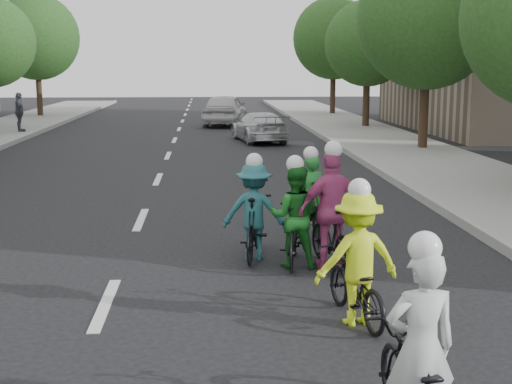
{
  "coord_description": "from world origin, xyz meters",
  "views": [
    {
      "loc": [
        1.3,
        -8.66,
        2.96
      ],
      "look_at": [
        2.06,
        2.31,
        1.0
      ],
      "focal_mm": 50.0,
      "sensor_mm": 36.0,
      "label": 1
    }
  ],
  "objects": [
    {
      "name": "ground",
      "position": [
        0.0,
        0.0,
        0.0
      ],
      "size": [
        120.0,
        120.0,
        0.0
      ],
      "primitive_type": "plane",
      "color": "black",
      "rests_on": "ground"
    },
    {
      "name": "sidewalk_right",
      "position": [
        8.0,
        10.0,
        0.07
      ],
      "size": [
        4.0,
        80.0,
        0.15
      ],
      "primitive_type": "cube",
      "color": "gray",
      "rests_on": "ground"
    },
    {
      "name": "curb_right",
      "position": [
        6.05,
        10.0,
        0.09
      ],
      "size": [
        0.18,
        80.0,
        0.18
      ],
      "primitive_type": "cube",
      "color": "#999993",
      "rests_on": "ground"
    },
    {
      "name": "tree_l_5",
      "position": [
        -8.2,
        33.0,
        4.52
      ],
      "size": [
        4.8,
        4.8,
        6.93
      ],
      "color": "black",
      "rests_on": "ground"
    },
    {
      "name": "tree_r_1",
      "position": [
        8.8,
        15.6,
        4.52
      ],
      "size": [
        4.8,
        4.8,
        6.93
      ],
      "color": "black",
      "rests_on": "ground"
    },
    {
      "name": "tree_r_2",
      "position": [
        8.8,
        24.6,
        3.96
      ],
      "size": [
        4.0,
        4.0,
        5.97
      ],
      "color": "black",
      "rests_on": "ground"
    },
    {
      "name": "tree_r_3",
      "position": [
        8.8,
        33.6,
        4.52
      ],
      "size": [
        4.8,
        4.8,
        6.93
      ],
      "color": "black",
      "rests_on": "ground"
    },
    {
      "name": "cyclist_0",
      "position": [
        2.94,
        -3.45,
        0.55
      ],
      "size": [
        0.71,
        1.69,
        1.72
      ],
      "rotation": [
        0.0,
        0.0,
        3.23
      ],
      "color": "black",
      "rests_on": "ground"
    },
    {
      "name": "cyclist_1",
      "position": [
        3.07,
        3.41,
        0.57
      ],
      "size": [
        0.79,
        1.73,
        1.6
      ],
      "rotation": [
        0.0,
        0.0,
        3.34
      ],
      "color": "black",
      "rests_on": "ground"
    },
    {
      "name": "cyclist_2",
      "position": [
        2.58,
        1.6,
        0.63
      ],
      "size": [
        0.83,
        1.62,
        1.67
      ],
      "rotation": [
        0.0,
        0.0,
        2.97
      ],
      "color": "black",
      "rests_on": "ground"
    },
    {
      "name": "cyclist_3",
      "position": [
        3.01,
        -0.81,
        0.63
      ],
      "size": [
        1.1,
        1.65,
        1.71
      ],
      "rotation": [
        0.0,
        0.0,
        3.34
      ],
      "color": "black",
      "rests_on": "ground"
    },
    {
      "name": "cyclist_4",
      "position": [
        2.01,
        2.04,
        0.64
      ],
      "size": [
        1.06,
        1.72,
        1.66
      ],
      "rotation": [
        0.0,
        0.0,
        2.96
      ],
      "color": "black",
      "rests_on": "ground"
    },
    {
      "name": "cyclist_5",
      "position": [
        3.11,
        1.44,
        0.71
      ],
      "size": [
        1.09,
        1.58,
        1.9
      ],
      "rotation": [
        0.0,
        0.0,
        3.35
      ],
      "color": "black",
      "rests_on": "ground"
    },
    {
      "name": "follow_car_lead",
      "position": [
        3.36,
        19.24,
        0.58
      ],
      "size": [
        2.27,
        4.22,
        1.16
      ],
      "primitive_type": "imported",
      "rotation": [
        0.0,
        0.0,
        3.31
      ],
      "color": "silver",
      "rests_on": "ground"
    },
    {
      "name": "follow_car_trail",
      "position": [
        2.22,
        27.09,
        0.79
      ],
      "size": [
        2.61,
        4.87,
        1.57
      ],
      "primitive_type": "imported",
      "rotation": [
        0.0,
        0.0,
        2.97
      ],
      "color": "silver",
      "rests_on": "ground"
    },
    {
      "name": "spectator_1",
      "position": [
        -6.71,
        22.62,
        0.99
      ],
      "size": [
        0.76,
        1.06,
        1.67
      ],
      "primitive_type": "imported",
      "rotation": [
        0.0,
        0.0,
        1.98
      ],
      "color": "#464852",
      "rests_on": "sidewalk_left"
    }
  ]
}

